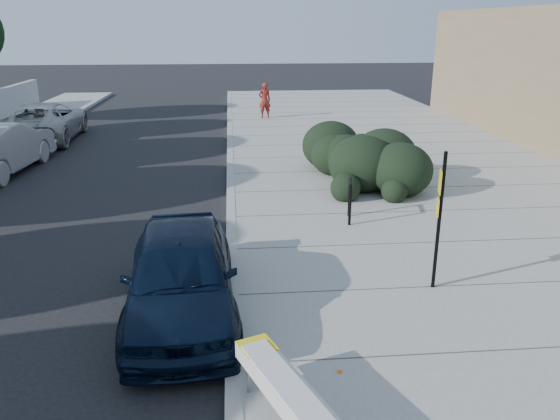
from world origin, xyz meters
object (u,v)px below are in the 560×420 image
at_px(sedan_navy, 181,274).
at_px(pedestrian, 265,100).
at_px(suv_silver, 45,121).
at_px(bench, 287,391).
at_px(bike_rack, 350,196).
at_px(sign_post, 439,212).

distance_m(sedan_navy, pedestrian, 19.02).
relative_size(suv_silver, pedestrian, 3.27).
relative_size(sedan_navy, suv_silver, 0.78).
distance_m(bench, bike_rack, 7.10).
xyz_separation_m(bike_rack, pedestrian, (-1.02, 15.03, 0.26)).
distance_m(bike_rack, sedan_navy, 5.22).
bearing_deg(pedestrian, suv_silver, 11.98).
height_order(sign_post, sedan_navy, sign_post).
relative_size(bike_rack, sign_post, 0.40).
bearing_deg(suv_silver, sedan_navy, 111.90).
xyz_separation_m(bench, sedan_navy, (-1.40, 2.95, 0.10)).
bearing_deg(sign_post, sedan_navy, -159.85).
distance_m(sign_post, sedan_navy, 4.37).
bearing_deg(sign_post, bike_rack, 117.65).
height_order(sign_post, pedestrian, sign_post).
distance_m(bench, sign_post, 4.45).
xyz_separation_m(bike_rack, sedan_navy, (-3.55, -3.82, -0.00)).
height_order(sign_post, suv_silver, sign_post).
bearing_deg(pedestrian, sedan_navy, 71.38).
relative_size(bench, suv_silver, 0.37).
xyz_separation_m(suv_silver, pedestrian, (9.23, 3.91, 0.23)).
distance_m(bench, pedestrian, 21.83).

